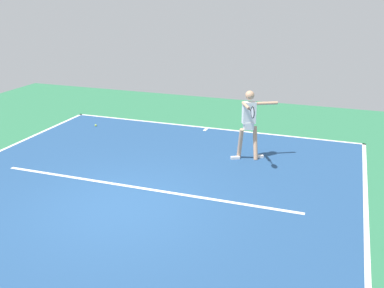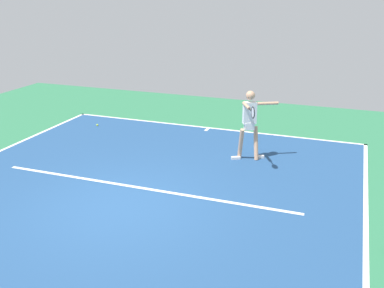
% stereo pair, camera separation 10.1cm
% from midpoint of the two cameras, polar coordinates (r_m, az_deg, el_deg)
% --- Properties ---
extents(ground_plane, '(20.09, 20.09, 0.00)m').
position_cam_midpoint_polar(ground_plane, '(9.49, -8.83, -7.93)').
color(ground_plane, '#2D754C').
extents(court_surface, '(9.73, 11.93, 0.00)m').
position_cam_midpoint_polar(court_surface, '(9.48, -8.83, -7.92)').
color(court_surface, navy).
rests_on(court_surface, ground_plane).
extents(court_line_baseline_near, '(9.73, 0.10, 0.01)m').
position_cam_midpoint_polar(court_line_baseline_near, '(14.54, 2.37, 2.10)').
color(court_line_baseline_near, white).
rests_on(court_line_baseline_near, ground_plane).
extents(court_line_sideline_left, '(0.10, 11.93, 0.01)m').
position_cam_midpoint_polar(court_line_sideline_left, '(8.51, 21.74, -12.60)').
color(court_line_sideline_left, white).
rests_on(court_line_sideline_left, ground_plane).
extents(court_line_service, '(7.30, 0.10, 0.01)m').
position_cam_midpoint_polar(court_line_service, '(10.25, -6.23, -5.62)').
color(court_line_service, white).
rests_on(court_line_service, ground_plane).
extents(court_line_centre_mark, '(0.10, 0.30, 0.01)m').
position_cam_midpoint_polar(court_line_centre_mark, '(14.36, 2.13, 1.88)').
color(court_line_centre_mark, white).
rests_on(court_line_centre_mark, ground_plane).
extents(tennis_player, '(1.10, 1.42, 1.86)m').
position_cam_midpoint_polar(tennis_player, '(11.63, 7.70, 3.05)').
color(tennis_player, tan).
rests_on(tennis_player, ground_plane).
extents(tennis_ball_by_sideline, '(0.07, 0.07, 0.07)m').
position_cam_midpoint_polar(tennis_ball_by_sideline, '(15.04, -11.86, 2.40)').
color(tennis_ball_by_sideline, '#CCE033').
rests_on(tennis_ball_by_sideline, ground_plane).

